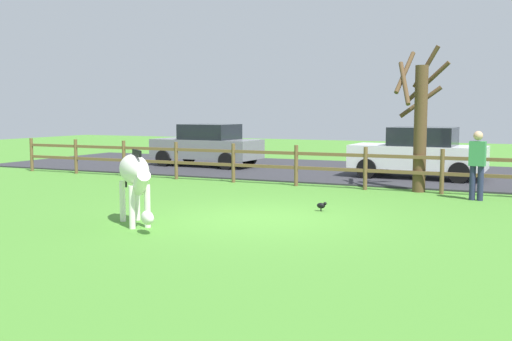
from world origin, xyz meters
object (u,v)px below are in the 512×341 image
at_px(crow_on_grass, 322,205).
at_px(visitor_near_fence, 477,162).
at_px(parked_car_white, 419,152).
at_px(bare_tree, 420,119).
at_px(zebra, 135,176).
at_px(parked_car_grey, 207,145).

relative_size(crow_on_grass, visitor_near_fence, 0.13).
bearing_deg(parked_car_white, crow_on_grass, -97.40).
distance_m(bare_tree, zebra, 7.98).
relative_size(bare_tree, zebra, 2.41).
bearing_deg(parked_car_white, bare_tree, -80.95).
xyz_separation_m(bare_tree, parked_car_grey, (-8.25, 3.49, -1.04)).
bearing_deg(visitor_near_fence, zebra, -133.23).
distance_m(parked_car_white, visitor_near_fence, 4.27).
bearing_deg(parked_car_grey, visitor_near_fence, -24.67).
distance_m(zebra, visitor_near_fence, 8.04).
bearing_deg(parked_car_grey, parked_car_white, -5.05).
xyz_separation_m(crow_on_grass, parked_car_grey, (-6.93, 7.47, 0.72)).
relative_size(zebra, visitor_near_fence, 0.96).
height_order(bare_tree, visitor_near_fence, bare_tree).
bearing_deg(crow_on_grass, visitor_near_fence, 46.41).
relative_size(parked_car_grey, visitor_near_fence, 2.48).
xyz_separation_m(crow_on_grass, visitor_near_fence, (2.84, 2.98, 0.78)).
relative_size(bare_tree, parked_car_grey, 0.93).
bearing_deg(zebra, parked_car_white, 69.84).
bearing_deg(zebra, parked_car_grey, 112.41).
bearing_deg(parked_car_white, visitor_near_fence, -62.69).
height_order(zebra, crow_on_grass, zebra).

